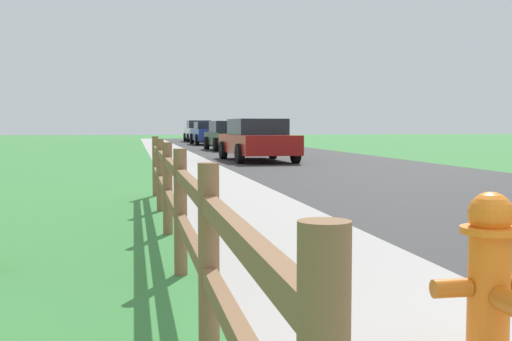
# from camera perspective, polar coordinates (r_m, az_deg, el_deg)

# --- Properties ---
(ground_plane) EXTENTS (120.00, 120.00, 0.00)m
(ground_plane) POSITION_cam_1_polar(r_m,az_deg,el_deg) (26.82, -5.01, 1.30)
(ground_plane) COLOR #3E8540
(road_asphalt) EXTENTS (7.00, 66.00, 0.01)m
(road_asphalt) POSITION_cam_1_polar(r_m,az_deg,el_deg) (29.33, 1.42, 1.55)
(road_asphalt) COLOR #313131
(road_asphalt) RESTS_ON ground
(curb_concrete) EXTENTS (6.00, 66.00, 0.01)m
(curb_concrete) POSITION_cam_1_polar(r_m,az_deg,el_deg) (28.69, -11.38, 1.42)
(curb_concrete) COLOR #A9A4A0
(curb_concrete) RESTS_ON ground
(grass_verge) EXTENTS (5.00, 66.00, 0.00)m
(grass_verge) POSITION_cam_1_polar(r_m,az_deg,el_deg) (28.75, -14.37, 1.38)
(grass_verge) COLOR #3E8540
(grass_verge) RESTS_ON ground
(fire_hydrant) EXTENTS (0.63, 0.52, 0.90)m
(fire_hydrant) POSITION_cam_1_polar(r_m,az_deg,el_deg) (3.65, 19.83, -8.79)
(fire_hydrant) COLOR orange
(fire_hydrant) RESTS_ON ground
(rail_fence) EXTENTS (0.11, 10.35, 1.05)m
(rail_fence) POSITION_cam_1_polar(r_m,az_deg,el_deg) (6.40, -7.28, -1.74)
(rail_fence) COLOR brown
(rail_fence) RESTS_ON ground
(parked_suv_red) EXTENTS (2.27, 4.91, 1.47)m
(parked_suv_red) POSITION_cam_1_polar(r_m,az_deg,el_deg) (22.73, 0.11, 2.72)
(parked_suv_red) COLOR maroon
(parked_suv_red) RESTS_ON ground
(parked_car_black) EXTENTS (2.32, 4.44, 1.46)m
(parked_car_black) POSITION_cam_1_polar(r_m,az_deg,el_deg) (32.53, -2.31, 3.07)
(parked_car_black) COLOR black
(parked_car_black) RESTS_ON ground
(parked_car_blue) EXTENTS (2.14, 4.97, 1.47)m
(parked_car_blue) POSITION_cam_1_polar(r_m,az_deg,el_deg) (42.01, -4.16, 3.30)
(parked_car_blue) COLOR navy
(parked_car_blue) RESTS_ON ground
(parked_car_white) EXTENTS (2.11, 4.62, 1.61)m
(parked_car_white) POSITION_cam_1_polar(r_m,az_deg,el_deg) (49.62, -5.02, 3.44)
(parked_car_white) COLOR white
(parked_car_white) RESTS_ON ground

